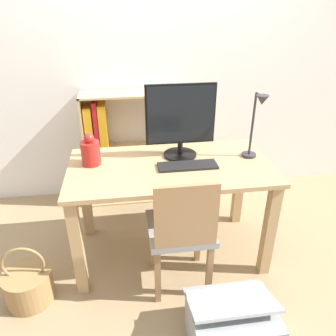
{
  "coord_description": "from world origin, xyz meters",
  "views": [
    {
      "loc": [
        -0.29,
        -1.92,
        1.71
      ],
      "look_at": [
        0.0,
        0.1,
        0.66
      ],
      "focal_mm": 35.0,
      "sensor_mm": 36.0,
      "label": 1
    }
  ],
  "objects_px": {
    "monitor": "(181,119)",
    "vase": "(91,151)",
    "chair": "(182,229)",
    "basket": "(29,285)",
    "keyboard": "(188,166)",
    "desk_lamp": "(257,121)",
    "storage_box": "(232,326)",
    "bookshelf": "(117,150)"
  },
  "relations": [
    {
      "from": "basket",
      "to": "monitor",
      "type": "bearing_deg",
      "value": 24.04
    },
    {
      "from": "keyboard",
      "to": "storage_box",
      "type": "distance_m",
      "value": 0.97
    },
    {
      "from": "monitor",
      "to": "desk_lamp",
      "type": "height_order",
      "value": "monitor"
    },
    {
      "from": "vase",
      "to": "chair",
      "type": "bearing_deg",
      "value": -39.71
    },
    {
      "from": "chair",
      "to": "basket",
      "type": "height_order",
      "value": "chair"
    },
    {
      "from": "desk_lamp",
      "to": "basket",
      "type": "height_order",
      "value": "desk_lamp"
    },
    {
      "from": "desk_lamp",
      "to": "bookshelf",
      "type": "height_order",
      "value": "desk_lamp"
    },
    {
      "from": "monitor",
      "to": "desk_lamp",
      "type": "relative_size",
      "value": 1.1
    },
    {
      "from": "vase",
      "to": "desk_lamp",
      "type": "bearing_deg",
      "value": -4.54
    },
    {
      "from": "basket",
      "to": "vase",
      "type": "bearing_deg",
      "value": 43.79
    },
    {
      "from": "vase",
      "to": "bookshelf",
      "type": "relative_size",
      "value": 0.21
    },
    {
      "from": "keyboard",
      "to": "storage_box",
      "type": "bearing_deg",
      "value": -81.93
    },
    {
      "from": "vase",
      "to": "desk_lamp",
      "type": "xyz_separation_m",
      "value": [
        1.08,
        -0.09,
        0.19
      ]
    },
    {
      "from": "chair",
      "to": "basket",
      "type": "relative_size",
      "value": 2.05
    },
    {
      "from": "keyboard",
      "to": "desk_lamp",
      "type": "distance_m",
      "value": 0.53
    },
    {
      "from": "desk_lamp",
      "to": "basket",
      "type": "bearing_deg",
      "value": -167.81
    },
    {
      "from": "vase",
      "to": "chair",
      "type": "height_order",
      "value": "vase"
    },
    {
      "from": "keyboard",
      "to": "bookshelf",
      "type": "relative_size",
      "value": 0.38
    },
    {
      "from": "desk_lamp",
      "to": "basket",
      "type": "xyz_separation_m",
      "value": [
        -1.51,
        -0.33,
        -0.89
      ]
    },
    {
      "from": "desk_lamp",
      "to": "storage_box",
      "type": "relative_size",
      "value": 1.0
    },
    {
      "from": "bookshelf",
      "to": "basket",
      "type": "distance_m",
      "value": 1.33
    },
    {
      "from": "basket",
      "to": "desk_lamp",
      "type": "bearing_deg",
      "value": 12.19
    },
    {
      "from": "chair",
      "to": "monitor",
      "type": "bearing_deg",
      "value": 81.67
    },
    {
      "from": "vase",
      "to": "storage_box",
      "type": "xyz_separation_m",
      "value": [
        0.73,
        -0.89,
        -0.68
      ]
    },
    {
      "from": "keyboard",
      "to": "vase",
      "type": "height_order",
      "value": "vase"
    },
    {
      "from": "basket",
      "to": "keyboard",
      "type": "bearing_deg",
      "value": 14.91
    },
    {
      "from": "desk_lamp",
      "to": "bookshelf",
      "type": "xyz_separation_m",
      "value": [
        -0.93,
        0.8,
        -0.51
      ]
    },
    {
      "from": "monitor",
      "to": "basket",
      "type": "xyz_separation_m",
      "value": [
        -1.04,
        -0.46,
        -0.89
      ]
    },
    {
      "from": "desk_lamp",
      "to": "chair",
      "type": "bearing_deg",
      "value": -146.81
    },
    {
      "from": "monitor",
      "to": "keyboard",
      "type": "distance_m",
      "value": 0.32
    },
    {
      "from": "monitor",
      "to": "basket",
      "type": "bearing_deg",
      "value": -155.96
    },
    {
      "from": "vase",
      "to": "desk_lamp",
      "type": "relative_size",
      "value": 0.48
    },
    {
      "from": "monitor",
      "to": "vase",
      "type": "bearing_deg",
      "value": -175.3
    },
    {
      "from": "monitor",
      "to": "chair",
      "type": "distance_m",
      "value": 0.73
    },
    {
      "from": "desk_lamp",
      "to": "chair",
      "type": "distance_m",
      "value": 0.85
    },
    {
      "from": "storage_box",
      "to": "desk_lamp",
      "type": "bearing_deg",
      "value": 66.63
    },
    {
      "from": "desk_lamp",
      "to": "storage_box",
      "type": "height_order",
      "value": "desk_lamp"
    },
    {
      "from": "keyboard",
      "to": "basket",
      "type": "height_order",
      "value": "keyboard"
    },
    {
      "from": "desk_lamp",
      "to": "keyboard",
      "type": "bearing_deg",
      "value": -174.28
    },
    {
      "from": "chair",
      "to": "bookshelf",
      "type": "distance_m",
      "value": 1.23
    },
    {
      "from": "keyboard",
      "to": "storage_box",
      "type": "height_order",
      "value": "keyboard"
    },
    {
      "from": "monitor",
      "to": "vase",
      "type": "height_order",
      "value": "monitor"
    }
  ]
}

